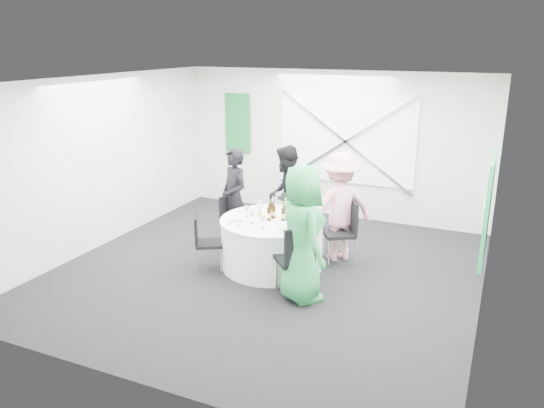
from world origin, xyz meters
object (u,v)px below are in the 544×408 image
at_px(chair_back_right, 345,227).
at_px(person_woman_pink, 339,207).
at_px(person_man_back_left, 234,198).
at_px(person_man_back, 286,195).
at_px(chair_front_left, 204,238).
at_px(chair_back_left, 232,218).
at_px(clear_water_bottle, 260,212).
at_px(banquet_table, 272,243).
at_px(chair_back, 297,211).
at_px(green_water_bottle, 286,211).
at_px(person_woman_green, 302,234).
at_px(chair_front_right, 296,255).

distance_m(chair_back_right, person_woman_pink, 0.32).
xyz_separation_m(person_man_back_left, person_man_back, (0.73, 0.46, 0.01)).
bearing_deg(chair_front_left, chair_back_right, -89.14).
bearing_deg(chair_back_left, clear_water_bottle, -98.55).
bearing_deg(banquet_table, chair_front_left, -149.69).
bearing_deg(chair_back_left, chair_back_right, -59.24).
height_order(chair_front_left, person_man_back, person_man_back).
relative_size(chair_back, green_water_bottle, 2.91).
bearing_deg(chair_back_left, person_man_back, -26.56).
xyz_separation_m(chair_back_left, chair_back_right, (1.91, 0.08, 0.09)).
xyz_separation_m(person_man_back, clear_water_bottle, (0.04, -1.11, 0.04)).
bearing_deg(person_woman_green, chair_back_right, -52.13).
bearing_deg(chair_front_left, person_man_back_left, -27.24).
xyz_separation_m(chair_front_right, green_water_bottle, (-0.51, 0.85, 0.30)).
bearing_deg(chair_back, person_man_back_left, -152.77).
height_order(chair_front_left, person_man_back_left, person_man_back_left).
relative_size(banquet_table, green_water_bottle, 4.66).
relative_size(person_woman_green, green_water_bottle, 5.46).
xyz_separation_m(chair_back_right, chair_front_right, (-0.26, -1.36, 0.00)).
xyz_separation_m(chair_back_right, person_woman_pink, (-0.14, 0.12, 0.27)).
bearing_deg(person_woman_green, chair_front_right, 33.14).
height_order(banquet_table, green_water_bottle, green_water_bottle).
distance_m(banquet_table, person_woman_green, 1.22).
xyz_separation_m(person_woman_green, clear_water_bottle, (-0.94, 0.71, -0.04)).
xyz_separation_m(chair_back, green_water_bottle, (0.21, -0.99, 0.32)).
xyz_separation_m(chair_back_left, chair_front_left, (0.07, -1.03, 0.00)).
bearing_deg(person_man_back, chair_front_right, 15.22).
bearing_deg(person_man_back_left, chair_front_left, -55.54).
relative_size(banquet_table, chair_front_right, 1.55).
xyz_separation_m(banquet_table, chair_back_left, (-0.95, 0.51, 0.12)).
distance_m(chair_back, person_woman_green, 2.04).
relative_size(chair_back, chair_front_right, 0.97).
height_order(chair_back, chair_back_left, chair_back).
bearing_deg(chair_front_left, chair_front_right, -129.27).
relative_size(chair_back, person_man_back_left, 0.59).
xyz_separation_m(chair_back_left, clear_water_bottle, (0.78, -0.59, 0.38)).
bearing_deg(chair_back, chair_front_left, -119.64).
relative_size(banquet_table, person_man_back, 0.93).
xyz_separation_m(chair_back, chair_back_left, (-0.93, -0.56, -0.08)).
height_order(person_man_back_left, green_water_bottle, person_man_back_left).
distance_m(chair_front_right, person_man_back, 2.03).
bearing_deg(green_water_bottle, person_woman_green, -55.79).
bearing_deg(green_water_bottle, chair_front_right, -58.86).
distance_m(chair_back_left, green_water_bottle, 1.28).
height_order(chair_back, person_woman_pink, person_woman_pink).
distance_m(banquet_table, person_woman_pink, 1.18).
distance_m(chair_back, person_man_back_left, 1.08).
height_order(banquet_table, person_woman_green, person_woman_green).
xyz_separation_m(chair_back_right, person_man_back_left, (-1.89, -0.02, 0.24)).
distance_m(chair_back_right, person_man_back, 1.27).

